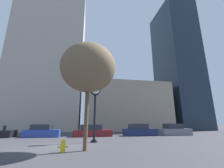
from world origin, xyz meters
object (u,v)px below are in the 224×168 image
Objects in this scene: car_blue at (43,132)px; car_grey at (174,130)px; street_clock at (95,100)px; car_maroon at (92,131)px; car_navy at (140,131)px; bare_tree at (88,68)px; fire_hydrant_far at (63,146)px.

car_blue is 0.99× the size of car_grey.
street_clock is 1.26× the size of car_blue.
street_clock reaches higher than car_blue.
car_maroon is 1.17× the size of car_grey.
street_clock is 1.18× the size of car_navy.
car_blue is 0.60× the size of bare_tree.
street_clock is at bearing -94.40° from car_maroon.
street_clock reaches higher than car_grey.
car_navy is (6.10, 0.06, 0.04)m from car_maroon.
street_clock is 12.93m from car_grey.
car_maroon is at bearing -177.94° from car_navy.
bare_tree is at bearing -100.91° from street_clock.
fire_hydrant_far is 0.10× the size of bare_tree.
car_navy is at bearing 54.88° from bare_tree.
street_clock is at bearing 65.00° from fire_hydrant_far.
car_grey is (16.70, -0.16, 0.03)m from car_blue.
car_blue is at bearing -179.89° from car_grey.
car_blue is 5.90× the size of fire_hydrant_far.
car_navy is 0.64× the size of bare_tree.
street_clock is at bearing -44.58° from car_blue.
car_navy is at bearing 43.93° from street_clock.
bare_tree reaches higher than street_clock.
bare_tree is (4.83, -10.03, 4.43)m from car_blue.
street_clock is 8.77m from car_blue.
fire_hydrant_far is at bearing -141.59° from car_grey.
car_blue is 0.85× the size of car_maroon.
bare_tree is (1.18, 0.23, 4.69)m from fire_hydrant_far.
street_clock is 5.56m from fire_hydrant_far.
car_grey is at bearing 28.15° from street_clock.
car_blue is at bearing 109.57° from fire_hydrant_far.
car_maroon is 6.97× the size of fire_hydrant_far.
car_navy reaches higher than car_blue.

